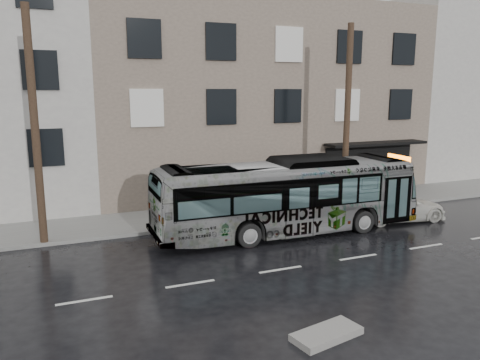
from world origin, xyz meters
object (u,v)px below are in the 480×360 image
at_px(utility_pole_rear, 35,128).
at_px(bus, 287,196).
at_px(sign_post, 362,184).
at_px(utility_pole_front, 347,119).
at_px(white_sedan, 397,206).

relative_size(utility_pole_rear, bus, 0.78).
height_order(utility_pole_rear, sign_post, utility_pole_rear).
bearing_deg(utility_pole_front, white_sedan, -59.07).
relative_size(sign_post, bus, 0.21).
bearing_deg(white_sedan, sign_post, 14.14).
distance_m(utility_pole_rear, white_sedan, 16.05).
xyz_separation_m(sign_post, white_sedan, (0.28, -2.31, -0.67)).
relative_size(utility_pole_front, utility_pole_rear, 1.00).
height_order(bus, white_sedan, bus).
bearing_deg(utility_pole_front, utility_pole_rear, 180.00).
bearing_deg(sign_post, utility_pole_front, 180.00).
xyz_separation_m(sign_post, bus, (-5.44, -2.13, 0.26)).
distance_m(utility_pole_front, white_sedan, 4.80).
distance_m(utility_pole_rear, bus, 10.35).
relative_size(sign_post, white_sedan, 0.51).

